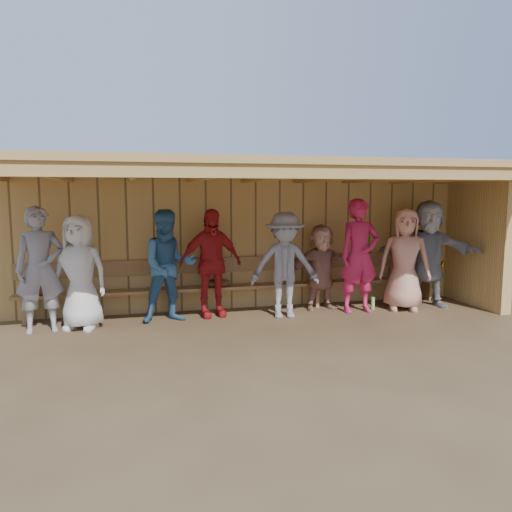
{
  "coord_description": "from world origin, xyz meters",
  "views": [
    {
      "loc": [
        -1.95,
        -7.34,
        2.06
      ],
      "look_at": [
        0.0,
        0.35,
        1.05
      ],
      "focal_mm": 35.0,
      "sensor_mm": 36.0,
      "label": 1
    }
  ],
  "objects_px": {
    "player_f": "(321,267)",
    "player_c": "(169,266)",
    "player_b": "(80,272)",
    "player_e": "(285,265)",
    "player_h": "(405,260)",
    "bench": "(245,280)",
    "player_d": "(211,263)",
    "player_g": "(359,256)",
    "player_a": "(40,270)",
    "player_extra": "(428,254)"
  },
  "relations": [
    {
      "from": "player_e",
      "to": "player_c",
      "type": "bearing_deg",
      "value": -176.86
    },
    {
      "from": "player_e",
      "to": "player_f",
      "type": "relative_size",
      "value": 1.16
    },
    {
      "from": "bench",
      "to": "player_f",
      "type": "bearing_deg",
      "value": -13.14
    },
    {
      "from": "player_b",
      "to": "player_e",
      "type": "bearing_deg",
      "value": 19.44
    },
    {
      "from": "player_extra",
      "to": "player_d",
      "type": "bearing_deg",
      "value": -165.27
    },
    {
      "from": "player_c",
      "to": "player_h",
      "type": "height_order",
      "value": "player_c"
    },
    {
      "from": "player_b",
      "to": "player_f",
      "type": "xyz_separation_m",
      "value": [
        4.01,
        0.33,
        -0.11
      ]
    },
    {
      "from": "player_f",
      "to": "bench",
      "type": "height_order",
      "value": "player_f"
    },
    {
      "from": "player_d",
      "to": "player_g",
      "type": "distance_m",
      "value": 2.55
    },
    {
      "from": "player_e",
      "to": "bench",
      "type": "relative_size",
      "value": 0.23
    },
    {
      "from": "player_g",
      "to": "player_c",
      "type": "bearing_deg",
      "value": 176.14
    },
    {
      "from": "player_a",
      "to": "bench",
      "type": "xyz_separation_m",
      "value": [
        3.25,
        0.65,
        -0.41
      ]
    },
    {
      "from": "player_g",
      "to": "player_h",
      "type": "xyz_separation_m",
      "value": [
        0.84,
        -0.05,
        -0.08
      ]
    },
    {
      "from": "player_e",
      "to": "bench",
      "type": "height_order",
      "value": "player_e"
    },
    {
      "from": "player_b",
      "to": "player_e",
      "type": "distance_m",
      "value": 3.21
    },
    {
      "from": "player_b",
      "to": "player_d",
      "type": "height_order",
      "value": "player_d"
    },
    {
      "from": "player_d",
      "to": "player_e",
      "type": "height_order",
      "value": "player_d"
    },
    {
      "from": "player_a",
      "to": "bench",
      "type": "relative_size",
      "value": 0.25
    },
    {
      "from": "player_a",
      "to": "player_d",
      "type": "xyz_separation_m",
      "value": [
        2.58,
        0.32,
        -0.04
      ]
    },
    {
      "from": "player_g",
      "to": "player_extra",
      "type": "relative_size",
      "value": 1.01
    },
    {
      "from": "player_d",
      "to": "bench",
      "type": "height_order",
      "value": "player_d"
    },
    {
      "from": "player_a",
      "to": "player_c",
      "type": "xyz_separation_m",
      "value": [
        1.88,
        0.14,
        -0.04
      ]
    },
    {
      "from": "bench",
      "to": "player_e",
      "type": "bearing_deg",
      "value": -53.58
    },
    {
      "from": "player_b",
      "to": "player_c",
      "type": "xyz_separation_m",
      "value": [
        1.33,
        0.12,
        0.03
      ]
    },
    {
      "from": "player_h",
      "to": "player_d",
      "type": "bearing_deg",
      "value": -163.57
    },
    {
      "from": "player_g",
      "to": "bench",
      "type": "relative_size",
      "value": 0.26
    },
    {
      "from": "player_c",
      "to": "player_d",
      "type": "bearing_deg",
      "value": 7.48
    },
    {
      "from": "player_c",
      "to": "player_a",
      "type": "bearing_deg",
      "value": 177.46
    },
    {
      "from": "player_e",
      "to": "player_f",
      "type": "distance_m",
      "value": 0.9
    },
    {
      "from": "player_c",
      "to": "player_e",
      "type": "height_order",
      "value": "player_c"
    },
    {
      "from": "player_b",
      "to": "player_h",
      "type": "xyz_separation_m",
      "value": [
        5.4,
        -0.08,
        0.03
      ]
    },
    {
      "from": "player_e",
      "to": "player_g",
      "type": "distance_m",
      "value": 1.35
    },
    {
      "from": "player_d",
      "to": "player_extra",
      "type": "height_order",
      "value": "player_extra"
    },
    {
      "from": "player_e",
      "to": "player_g",
      "type": "bearing_deg",
      "value": 9.83
    },
    {
      "from": "player_e",
      "to": "player_h",
      "type": "xyz_separation_m",
      "value": [
        2.19,
        -0.02,
        0.02
      ]
    },
    {
      "from": "player_c",
      "to": "player_f",
      "type": "relative_size",
      "value": 1.19
    },
    {
      "from": "player_f",
      "to": "player_h",
      "type": "xyz_separation_m",
      "value": [
        1.39,
        -0.4,
        0.14
      ]
    },
    {
      "from": "player_b",
      "to": "player_e",
      "type": "relative_size",
      "value": 0.99
    },
    {
      "from": "player_e",
      "to": "bench",
      "type": "xyz_separation_m",
      "value": [
        -0.51,
        0.69,
        -0.35
      ]
    },
    {
      "from": "player_f",
      "to": "player_b",
      "type": "bearing_deg",
      "value": -176.23
    },
    {
      "from": "player_f",
      "to": "player_extra",
      "type": "xyz_separation_m",
      "value": [
        1.94,
        -0.27,
        0.21
      ]
    },
    {
      "from": "player_e",
      "to": "player_extra",
      "type": "distance_m",
      "value": 2.75
    },
    {
      "from": "player_a",
      "to": "player_h",
      "type": "distance_m",
      "value": 5.95
    },
    {
      "from": "player_f",
      "to": "player_h",
      "type": "relative_size",
      "value": 0.84
    },
    {
      "from": "player_f",
      "to": "player_c",
      "type": "bearing_deg",
      "value": -176.47
    },
    {
      "from": "player_f",
      "to": "player_e",
      "type": "bearing_deg",
      "value": -155.2
    },
    {
      "from": "player_e",
      "to": "player_a",
      "type": "bearing_deg",
      "value": -172.06
    },
    {
      "from": "player_f",
      "to": "player_g",
      "type": "xyz_separation_m",
      "value": [
        0.55,
        -0.35,
        0.23
      ]
    },
    {
      "from": "player_c",
      "to": "player_d",
      "type": "xyz_separation_m",
      "value": [
        0.7,
        0.18,
        0.0
      ]
    },
    {
      "from": "player_a",
      "to": "bench",
      "type": "bearing_deg",
      "value": 0.92
    }
  ]
}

